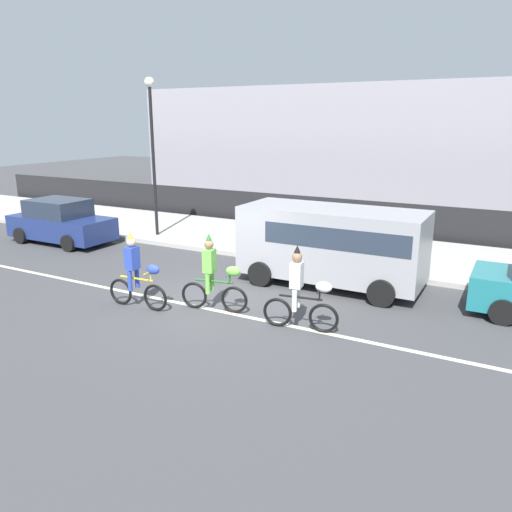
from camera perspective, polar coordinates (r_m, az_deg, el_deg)
name	(u,v)px	position (r m, az deg, el deg)	size (l,w,h in m)	color
ground_plane	(213,301)	(12.89, -4.95, -5.19)	(80.00, 80.00, 0.00)	#424244
road_centre_line	(202,307)	(12.50, -6.21, -5.87)	(36.00, 0.14, 0.01)	beige
sidewalk_curb	(310,245)	(18.40, 6.16, 1.28)	(60.00, 5.00, 0.15)	#ADAAA3
fence_line	(337,215)	(20.93, 9.24, 4.62)	(40.00, 0.08, 1.40)	black
building_backdrop	(399,146)	(28.79, 16.05, 11.95)	(28.00, 8.00, 6.24)	#99939E
parade_cyclist_cobalt	(137,275)	(12.51, -13.45, -2.14)	(1.72, 0.50, 1.92)	black
parade_cyclist_lime	(214,278)	(12.01, -4.80, -2.48)	(1.70, 0.54, 1.92)	black
parade_cyclist_zebra	(301,294)	(10.94, 5.21, -4.30)	(1.71, 0.52, 1.92)	black
parked_van_grey	(334,241)	(13.89, 8.94, 1.70)	(5.00, 2.22, 2.18)	#99999E
parked_car_navy	(61,222)	(20.20, -21.40, 3.61)	(4.10, 1.92, 1.64)	navy
street_lamp_post	(152,134)	(19.54, -11.79, 13.47)	(0.36, 0.36, 5.86)	black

